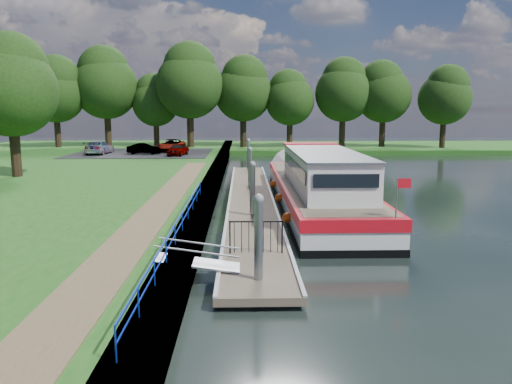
{
  "coord_description": "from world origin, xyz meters",
  "views": [
    {
      "loc": [
        -0.43,
        -14.48,
        5.31
      ],
      "look_at": [
        0.18,
        9.13,
        1.4
      ],
      "focal_mm": 35.0,
      "sensor_mm": 36.0,
      "label": 1
    }
  ],
  "objects_px": {
    "car_c": "(99,147)",
    "barge": "(315,185)",
    "car_b": "(144,149)",
    "car_d": "(171,145)",
    "pontoon": "(251,202)",
    "car_a": "(178,149)"
  },
  "relations": [
    {
      "from": "pontoon",
      "to": "car_a",
      "type": "xyz_separation_m",
      "value": [
        -6.88,
        22.03,
        1.25
      ]
    },
    {
      "from": "barge",
      "to": "car_d",
      "type": "relative_size",
      "value": 4.45
    },
    {
      "from": "barge",
      "to": "pontoon",
      "type": "bearing_deg",
      "value": -176.87
    },
    {
      "from": "pontoon",
      "to": "car_d",
      "type": "bearing_deg",
      "value": 107.24
    },
    {
      "from": "car_a",
      "to": "car_b",
      "type": "relative_size",
      "value": 1.05
    },
    {
      "from": "pontoon",
      "to": "car_b",
      "type": "distance_m",
      "value": 25.75
    },
    {
      "from": "car_a",
      "to": "car_d",
      "type": "distance_m",
      "value": 4.57
    },
    {
      "from": "car_a",
      "to": "car_b",
      "type": "distance_m",
      "value": 3.91
    },
    {
      "from": "car_c",
      "to": "car_a",
      "type": "bearing_deg",
      "value": 171.03
    },
    {
      "from": "car_c",
      "to": "car_b",
      "type": "bearing_deg",
      "value": 179.44
    },
    {
      "from": "car_b",
      "to": "car_d",
      "type": "distance_m",
      "value": 3.74
    },
    {
      "from": "pontoon",
      "to": "car_b",
      "type": "bearing_deg",
      "value": 114.12
    },
    {
      "from": "car_c",
      "to": "barge",
      "type": "bearing_deg",
      "value": 131.28
    },
    {
      "from": "pontoon",
      "to": "car_a",
      "type": "distance_m",
      "value": 23.11
    },
    {
      "from": "car_c",
      "to": "car_d",
      "type": "height_order",
      "value": "car_c"
    },
    {
      "from": "car_b",
      "to": "pontoon",
      "type": "bearing_deg",
      "value": -155.38
    },
    {
      "from": "car_c",
      "to": "pontoon",
      "type": "bearing_deg",
      "value": 125.29
    },
    {
      "from": "pontoon",
      "to": "barge",
      "type": "xyz_separation_m",
      "value": [
        3.6,
        0.2,
        0.9
      ]
    },
    {
      "from": "car_b",
      "to": "car_d",
      "type": "relative_size",
      "value": 0.7
    },
    {
      "from": "pontoon",
      "to": "car_c",
      "type": "relative_size",
      "value": 6.48
    },
    {
      "from": "barge",
      "to": "car_b",
      "type": "height_order",
      "value": "barge"
    },
    {
      "from": "barge",
      "to": "car_a",
      "type": "bearing_deg",
      "value": 115.63
    }
  ]
}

